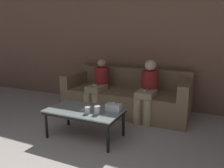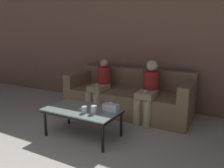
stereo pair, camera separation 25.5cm
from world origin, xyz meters
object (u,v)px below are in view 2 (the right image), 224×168
Objects in this scene: game_remote at (83,108)px; seated_person_left_end at (101,84)px; cup_near_right at (94,110)px; couch at (129,97)px; tissue_box at (111,107)px; coffee_table at (83,111)px; cup_near_left at (84,110)px; seated_person_mid_left at (149,89)px.

seated_person_left_end reaches higher than game_remote.
cup_near_right is 0.11× the size of seated_person_left_end.
couch reaches higher than game_remote.
cup_near_right is 0.27m from tissue_box.
coffee_table is 0.20m from cup_near_left.
game_remote is (-0.12, 0.13, -0.04)m from cup_near_left.
coffee_table is 7.44× the size of game_remote.
cup_near_left is (0.12, -0.13, 0.09)m from coffee_table.
couch is 1.43m from cup_near_right.
cup_near_left is 0.18m from game_remote.
seated_person_mid_left is at bearing 59.29° from game_remote.
game_remote is (-0.15, -1.32, 0.13)m from couch.
cup_near_right is at bearing 16.84° from cup_near_left.
couch is 26.16× the size of cup_near_left.
seated_person_left_end is (-0.60, 1.17, 0.07)m from cup_near_right.
seated_person_mid_left is at bearing 59.29° from coffee_table.
cup_near_right is at bearing -124.33° from tissue_box.
couch is at bearing 26.29° from seated_person_left_end.
seated_person_left_end reaches higher than cup_near_right.
seated_person_left_end is (-0.34, 1.08, 0.17)m from coffee_table.
cup_near_right reaches higher than coffee_table.
seated_person_mid_left reaches higher than coffee_table.
game_remote is at bearing 133.66° from cup_near_left.
seated_person_left_end is at bearing 107.66° from game_remote.
coffee_table is at bearing -162.28° from tissue_box.
cup_near_right is at bearing -62.80° from seated_person_left_end.
seated_person_mid_left reaches higher than tissue_box.
cup_near_left is 0.83× the size of cup_near_right.
game_remote is (-0.41, -0.13, -0.04)m from tissue_box.
tissue_box is (0.41, 0.13, 0.09)m from coffee_table.
cup_near_left is at bearing -46.34° from coffee_table.
coffee_table is at bearing -96.54° from couch.
tissue_box reaches higher than cup_near_left.
tissue_box is (0.26, -1.19, 0.18)m from couch.
tissue_box is 0.99m from seated_person_mid_left.
couch is 0.61m from seated_person_left_end.
tissue_box is 1.47× the size of game_remote.
coffee_table is 1.14m from seated_person_left_end.
game_remote is at bearing -96.54° from couch.
couch is 16.26× the size of game_remote.
couch reaches higher than cup_near_right.
coffee_table is 5.07× the size of tissue_box.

